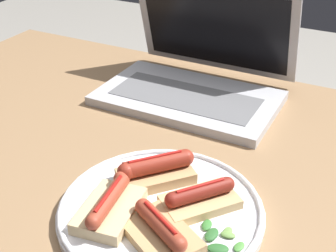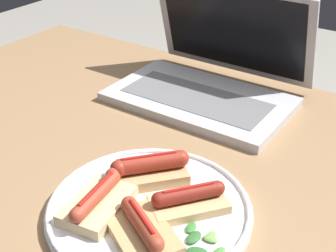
% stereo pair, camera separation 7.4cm
% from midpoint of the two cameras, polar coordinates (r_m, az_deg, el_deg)
% --- Properties ---
extents(desk, '(1.26, 0.69, 0.75)m').
position_cam_midpoint_polar(desk, '(0.86, -1.74, -7.91)').
color(desk, '#93704C').
rests_on(desk, ground_plane).
extents(laptop, '(0.35, 0.26, 0.21)m').
position_cam_midpoint_polar(laptop, '(0.95, 1.19, 5.92)').
color(laptop, '#B7B7BC').
rests_on(laptop, desk).
extents(plate, '(0.29, 0.29, 0.02)m').
position_cam_midpoint_polar(plate, '(0.65, -4.16, -10.21)').
color(plate, silver).
rests_on(plate, desk).
extents(sausage_toast_left, '(0.12, 0.12, 0.05)m').
position_cam_midpoint_polar(sausage_toast_left, '(0.69, -4.60, -5.52)').
color(sausage_toast_left, tan).
rests_on(sausage_toast_left, plate).
extents(sausage_toast_middle, '(0.13, 0.11, 0.04)m').
position_cam_midpoint_polar(sausage_toast_middle, '(0.60, -4.58, -12.75)').
color(sausage_toast_middle, tan).
rests_on(sausage_toast_middle, plate).
extents(sausage_toast_right, '(0.11, 0.12, 0.04)m').
position_cam_midpoint_polar(sausage_toast_right, '(0.65, 0.64, -8.86)').
color(sausage_toast_right, tan).
rests_on(sausage_toast_right, plate).
extents(sausage_toast_extra, '(0.08, 0.11, 0.04)m').
position_cam_midpoint_polar(sausage_toast_extra, '(0.64, -10.48, -9.79)').
color(sausage_toast_extra, '#D6B784').
rests_on(sausage_toast_extra, plate).
extents(salad_pile, '(0.07, 0.06, 0.01)m').
position_cam_midpoint_polar(salad_pile, '(0.60, 2.66, -13.71)').
color(salad_pile, '#2D662D').
rests_on(salad_pile, plate).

